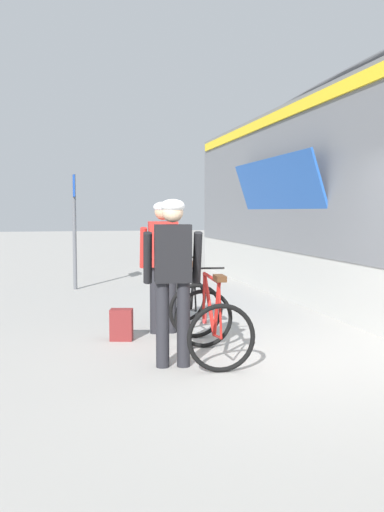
# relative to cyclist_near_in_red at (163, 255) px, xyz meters

# --- Properties ---
(ground_plane) EXTENTS (80.00, 80.00, 0.00)m
(ground_plane) POSITION_rel_cyclist_near_in_red_xyz_m (1.10, -1.67, -1.05)
(ground_plane) COLOR #A09E99
(cyclist_near_in_red) EXTENTS (0.63, 0.33, 1.76)m
(cyclist_near_in_red) POSITION_rel_cyclist_near_in_red_xyz_m (0.00, 0.00, 0.00)
(cyclist_near_in_red) COLOR #232328
(cyclist_near_in_red) RESTS_ON ground
(cyclist_far_in_dark) EXTENTS (0.64, 0.36, 1.76)m
(cyclist_far_in_dark) POSITION_rel_cyclist_near_in_red_xyz_m (-0.19, -1.60, 0.00)
(cyclist_far_in_dark) COLOR #232328
(cyclist_far_in_dark) RESTS_ON ground
(bicycle_near_black) EXTENTS (0.76, 1.10, 0.99)m
(bicycle_near_black) POSITION_rel_cyclist_near_in_red_xyz_m (0.38, 0.12, -0.65)
(bicycle_near_black) COLOR black
(bicycle_near_black) RESTS_ON ground
(bicycle_far_red) EXTENTS (0.79, 1.12, 0.99)m
(bicycle_far_red) POSITION_rel_cyclist_near_in_red_xyz_m (0.29, -1.42, -0.65)
(bicycle_far_red) COLOR black
(bicycle_far_red) RESTS_ON ground
(backpack_on_platform) EXTENTS (0.32, 0.24, 0.40)m
(backpack_on_platform) POSITION_rel_cyclist_near_in_red_xyz_m (-0.59, -0.29, -0.85)
(backpack_on_platform) COLOR maroon
(backpack_on_platform) RESTS_ON ground
(water_bottle_near_the_bikes) EXTENTS (0.07, 0.07, 0.21)m
(water_bottle_near_the_bikes) POSITION_rel_cyclist_near_in_red_xyz_m (0.70, 0.49, -0.95)
(water_bottle_near_the_bikes) COLOR red
(water_bottle_near_the_bikes) RESTS_ON ground
(platform_sign_post) EXTENTS (0.08, 0.70, 2.40)m
(platform_sign_post) POSITION_rel_cyclist_near_in_red_xyz_m (-1.06, 4.49, 0.57)
(platform_sign_post) COLOR #595B60
(platform_sign_post) RESTS_ON ground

